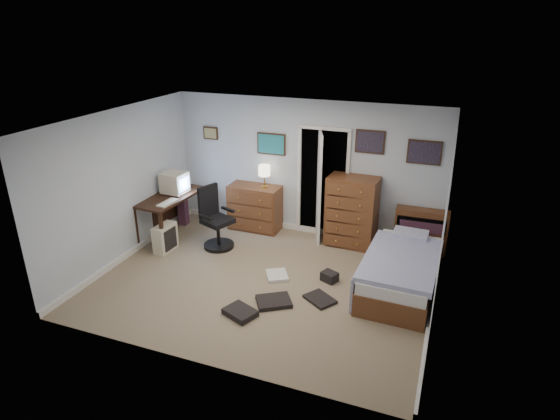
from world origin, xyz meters
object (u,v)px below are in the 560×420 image
object	(u,v)px
low_dresser	(255,207)
bed	(400,271)
tall_dresser	(352,212)
office_chair	(216,224)
computer_desk	(167,204)

from	to	relation	value
low_dresser	bed	xyz separation A→B (m)	(2.90, -1.26, -0.13)
tall_dresser	bed	distance (m)	1.64
office_chair	low_dresser	distance (m)	1.02
computer_desk	low_dresser	size ratio (longest dim) A/B	1.48
tall_dresser	low_dresser	bearing A→B (deg)	-176.90
low_dresser	bed	distance (m)	3.16
office_chair	low_dresser	bearing A→B (deg)	91.88
bed	tall_dresser	bearing A→B (deg)	131.75
computer_desk	bed	size ratio (longest dim) A/B	0.73
computer_desk	low_dresser	distance (m)	1.65
office_chair	bed	world-z (taller)	office_chair
computer_desk	office_chair	bearing A→B (deg)	-0.71
low_dresser	bed	world-z (taller)	low_dresser
tall_dresser	bed	size ratio (longest dim) A/B	0.64
office_chair	tall_dresser	world-z (taller)	tall_dresser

